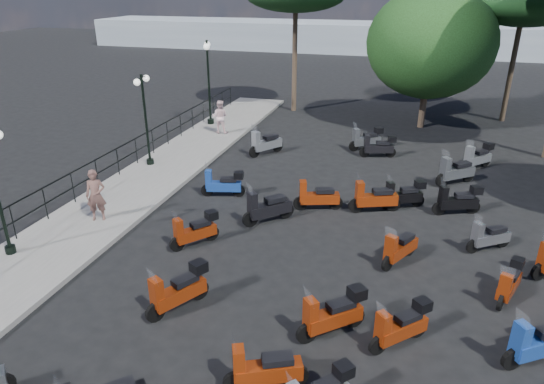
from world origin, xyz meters
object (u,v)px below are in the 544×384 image
(scooter_3, at_px, (223,184))
(scooter_18, at_px, (401,327))
(scooter_26, at_px, (458,201))
(scooter_9, at_px, (317,197))
(scooter_25, at_px, (489,237))
(scooter_21, at_px, (455,172))
(scooter_4, at_px, (265,144))
(pine_0, at_px, (524,6))
(woman, at_px, (96,195))
(scooter_2, at_px, (195,231))
(scooter_13, at_px, (399,249))
(scooter_14, at_px, (374,199))
(pedestrian_far, at_px, (220,117))
(scooter_27, at_px, (477,157))
(scooter_15, at_px, (378,147))
(scooter_17, at_px, (332,315))
(scooter_23, at_px, (541,342))
(scooter_6, at_px, (264,370))
(lamp_post_1, at_px, (145,114))
(broadleaf_tree, at_px, (431,43))
(scooter_19, at_px, (509,283))
(scooter_8, at_px, (267,208))
(scooter_7, at_px, (178,291))
(lamp_post_2, at_px, (208,77))
(scooter_10, at_px, (366,139))
(scooter_20, at_px, (404,195))

(scooter_3, bearing_deg, scooter_18, -147.99)
(scooter_26, bearing_deg, scooter_3, 74.18)
(scooter_9, distance_m, scooter_25, 5.47)
(scooter_21, bearing_deg, scooter_25, 148.42)
(scooter_4, distance_m, pine_0, 15.51)
(woman, height_order, scooter_9, woman)
(scooter_2, xyz_separation_m, scooter_4, (-0.45, 8.44, 0.04))
(scooter_9, height_order, scooter_13, scooter_9)
(scooter_2, bearing_deg, scooter_14, -103.52)
(scooter_3, bearing_deg, pedestrian_far, 8.64)
(scooter_2, distance_m, scooter_4, 8.45)
(scooter_13, height_order, scooter_27, scooter_27)
(scooter_15, bearing_deg, scooter_17, 165.08)
(scooter_18, height_order, scooter_25, scooter_18)
(scooter_23, distance_m, scooter_25, 4.62)
(scooter_6, relative_size, scooter_26, 0.98)
(lamp_post_1, xyz_separation_m, scooter_13, (10.44, -4.80, -1.83))
(scooter_17, xyz_separation_m, broadleaf_tree, (1.64, 17.94, 3.82))
(scooter_19, height_order, scooter_23, scooter_23)
(scooter_3, height_order, scooter_13, scooter_13)
(scooter_6, distance_m, scooter_18, 3.14)
(lamp_post_1, height_order, scooter_26, lamp_post_1)
(scooter_14, distance_m, scooter_19, 5.46)
(scooter_18, bearing_deg, pedestrian_far, -9.70)
(lamp_post_1, bearing_deg, scooter_8, -34.89)
(scooter_6, distance_m, scooter_7, 3.22)
(pedestrian_far, xyz_separation_m, broadleaf_tree, (9.74, 4.56, 3.36))
(lamp_post_2, distance_m, scooter_6, 18.82)
(scooter_14, distance_m, scooter_21, 4.37)
(lamp_post_2, xyz_separation_m, scooter_18, (10.70, -14.75, -2.15))
(lamp_post_2, height_order, scooter_9, lamp_post_2)
(scooter_6, relative_size, scooter_23, 1.01)
(scooter_2, bearing_deg, scooter_10, -71.92)
(scooter_13, height_order, scooter_17, scooter_17)
(scooter_20, bearing_deg, scooter_18, 155.29)
(scooter_13, bearing_deg, pine_0, -77.00)
(scooter_19, bearing_deg, scooter_15, -45.34)
(scooter_25, bearing_deg, woman, 62.79)
(scooter_8, height_order, scooter_26, scooter_8)
(scooter_3, distance_m, scooter_18, 9.07)
(scooter_23, relative_size, scooter_26, 0.97)
(scooter_8, height_order, scooter_23, scooter_8)
(scooter_4, bearing_deg, lamp_post_2, -5.73)
(lamp_post_2, xyz_separation_m, scooter_21, (12.24, -4.86, -2.12))
(scooter_9, height_order, scooter_18, scooter_9)
(scooter_15, relative_size, scooter_27, 1.17)
(lamp_post_1, distance_m, scooter_9, 8.04)
(woman, bearing_deg, scooter_14, -2.79)
(scooter_17, xyz_separation_m, scooter_27, (3.96, 11.99, -0.01))
(scooter_9, distance_m, scooter_18, 6.86)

